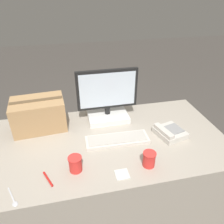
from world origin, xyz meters
name	(u,v)px	position (x,y,z in m)	size (l,w,h in m)	color
ground_plane	(105,205)	(0.00, 0.00, 0.00)	(12.00, 12.00, 0.00)	#47423D
office_desk	(104,176)	(0.00, 0.00, 0.36)	(1.80, 0.90, 0.73)	#A89E8E
monitor	(107,101)	(0.10, 0.29, 0.89)	(0.48, 0.26, 0.42)	white
keyboard	(117,139)	(0.10, -0.03, 0.74)	(0.46, 0.16, 0.03)	beige
desk_phone	(169,132)	(0.49, -0.05, 0.76)	(0.23, 0.24, 0.07)	beige
paper_cup_left	(75,164)	(-0.21, -0.25, 0.78)	(0.08, 0.08, 0.10)	red
paper_cup_right	(149,159)	(0.23, -0.30, 0.78)	(0.08, 0.08, 0.10)	red
spoon	(14,200)	(-0.55, -0.39, 0.73)	(0.08, 0.14, 0.00)	silver
cardboard_box	(39,114)	(-0.44, 0.27, 0.85)	(0.40, 0.28, 0.24)	tan
pen_marker	(48,179)	(-0.37, -0.29, 0.73)	(0.06, 0.12, 0.01)	red
sticky_note_pad	(122,174)	(0.05, -0.34, 0.73)	(0.08, 0.08, 0.01)	silver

